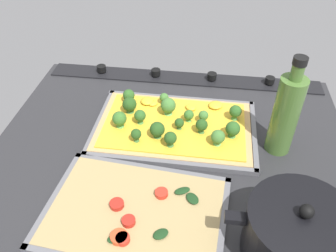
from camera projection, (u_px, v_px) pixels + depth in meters
The scene contains 8 objects.
ground_plane at pixel (170, 156), 83.77cm from camera, with size 85.94×71.33×3.00cm, color #28282B.
stove_control_panel at pixel (184, 77), 106.85cm from camera, with size 82.50×7.00×2.60cm.
baking_tray_front at pixel (175, 129), 88.59cm from camera, with size 40.79×26.61×1.30cm.
broccoli_pizza at pixel (174, 123), 87.59cm from camera, with size 38.37×24.19×6.06cm.
baking_tray_back at pixel (135, 213), 68.89cm from camera, with size 37.57×27.92×1.30cm.
veggie_pizza_back at pixel (135, 212), 68.34cm from camera, with size 34.97×25.32×1.90cm.
cooking_pot at pixel (297, 234), 59.60cm from camera, with size 25.26×18.42×13.01cm.
oil_bottle at pixel (286, 114), 77.08cm from camera, with size 5.92×5.92×24.43cm.
Camera 1 is at (-7.28, 59.03, 57.93)cm, focal length 37.26 mm.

